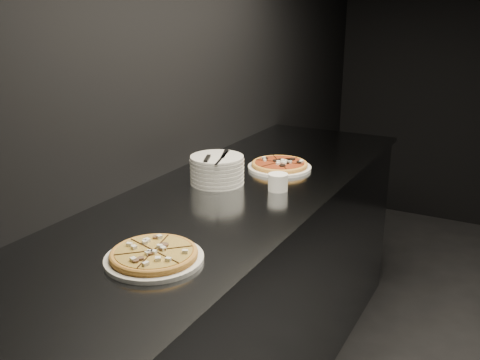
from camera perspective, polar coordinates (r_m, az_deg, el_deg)
The scene contains 7 objects.
wall_left at distance 2.22m, azimuth -9.37°, elevation 12.13°, with size 0.02×5.00×2.80m, color black.
counter at distance 2.32m, azimuth -0.72°, elevation -11.93°, with size 0.74×2.44×0.92m.
pizza_mushroom at distance 1.58m, azimuth -9.16°, elevation -7.94°, with size 0.32×0.32×0.03m.
pizza_tomato at distance 2.42m, azimuth 4.24°, elevation 1.59°, with size 0.29×0.29×0.03m.
plate_stack at distance 2.21m, azimuth -2.46°, elevation 1.12°, with size 0.22×0.22×0.12m.
cutlery at distance 2.17m, azimuth -2.51°, elevation 2.50°, with size 0.08×0.23×0.01m.
ramekin at distance 2.13m, azimuth 4.07°, elevation -0.18°, with size 0.08×0.08×0.07m.
Camera 1 is at (-1.15, -1.75, 1.63)m, focal length 40.00 mm.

